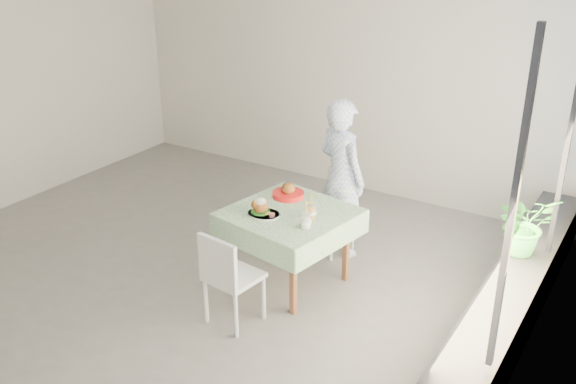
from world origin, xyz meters
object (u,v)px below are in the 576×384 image
Objects in this scene: chair_far at (331,227)px; cafe_table at (290,239)px; main_dish at (262,209)px; juice_cup_orange at (311,211)px; diner at (341,178)px; chair_near at (233,294)px; potted_plant at (525,224)px.

cafe_table is at bearing -91.24° from chair_far.
juice_cup_orange is at bearing 22.77° from main_dish.
diner is at bearing 98.99° from juice_cup_orange.
main_dish is (-0.12, 0.62, 0.53)m from chair_near.
potted_plant is (1.97, 1.62, 0.51)m from chair_near.
chair_far is 2.66× the size of main_dish.
cafe_table is at bearing -156.93° from potted_plant.
potted_plant reaches higher than cafe_table.
chair_far is at bearing 33.08° from diner.
juice_cup_orange is (0.22, -0.81, 0.55)m from chair_far.
chair_near is (-0.06, -0.81, -0.19)m from cafe_table.
chair_near is (-0.08, -1.60, 0.01)m from chair_far.
juice_cup_orange is 1.86m from potted_plant.
diner is (0.09, 0.02, 0.56)m from chair_far.
chair_near reaches higher than chair_far.
diner is 1.80m from potted_plant.
chair_far is 0.51× the size of diner.
chair_near is 0.82m from main_dish.
cafe_table is 0.89m from diner.
diner is at bearing -179.97° from potted_plant.
cafe_table is at bearing 176.60° from juice_cup_orange.
chair_far is at bearing 78.60° from main_dish.
diner is (0.10, 0.81, 0.36)m from cafe_table.
main_dish is at bearing -157.23° from juice_cup_orange.
diner reaches higher than juice_cup_orange.
diner is 0.83m from juice_cup_orange.
diner is (0.17, 1.62, 0.55)m from chair_near.
potted_plant reaches higher than juice_cup_orange.
main_dish is at bearing -133.84° from cafe_table.
main_dish is at bearing -101.40° from chair_far.
diner is 2.92× the size of potted_plant.
diner is 1.04m from main_dish.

